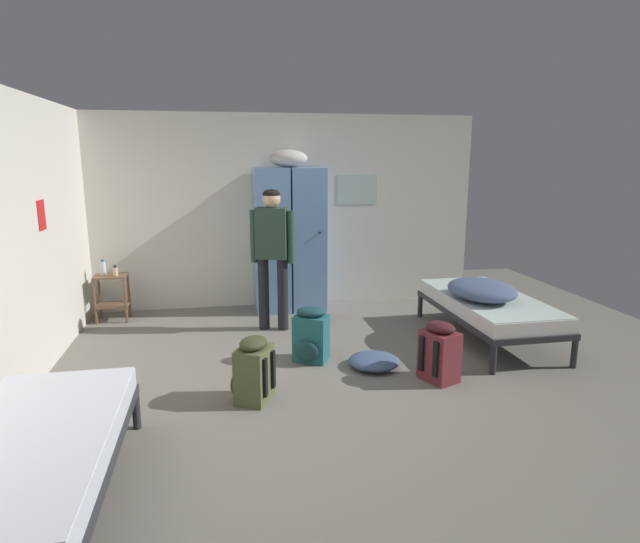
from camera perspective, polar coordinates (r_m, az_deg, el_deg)
The scene contains 14 objects.
ground_plane at distance 4.93m, azimuth 0.58°, elevation -11.51°, with size 8.41×8.41×0.00m, color slate.
room_backdrop at distance 5.80m, azimuth -14.64°, elevation 4.74°, with size 5.17×5.32×2.54m.
locker_bank at distance 6.91m, azimuth -3.29°, elevation 3.75°, with size 0.90×0.55×2.07m.
shelf_unit at distance 7.00m, azimuth -21.43°, elevation -2.17°, with size 0.38×0.30×0.57m.
bed_left_front at distance 3.48m, azimuth -28.75°, elevation -16.78°, with size 0.90×1.90×0.49m.
bed_right at distance 6.13m, azimuth 17.58°, elevation -3.53°, with size 0.90×1.90×0.49m.
bedding_heap at distance 5.95m, azimuth 16.96°, elevation -1.86°, with size 0.68×0.87×0.20m.
person_traveler at distance 6.08m, azimuth -5.14°, elevation 2.70°, with size 0.49×0.31×1.63m.
water_bottle at distance 6.97m, azimuth -22.24°, elevation 0.33°, with size 0.06×0.06×0.19m.
lotion_bottle at distance 6.89m, azimuth -21.10°, elevation 0.02°, with size 0.06×0.06×0.13m.
backpack_olive at distance 4.48m, azimuth -7.20°, elevation -10.52°, with size 0.41×0.39×0.55m.
backpack_maroon at distance 4.95m, azimuth 12.76°, elevation -8.48°, with size 0.40×0.39×0.55m.
backpack_teal at distance 5.26m, azimuth -0.99°, elevation -6.90°, with size 0.40×0.41×0.55m.
clothes_pile_denim at distance 5.20m, azimuth 5.80°, elevation -9.53°, with size 0.48×0.49×0.12m.
Camera 1 is at (-0.89, -4.42, 1.98)m, focal length 29.83 mm.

